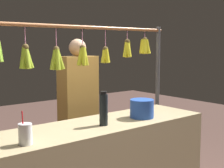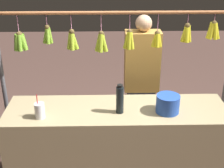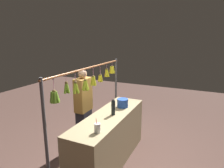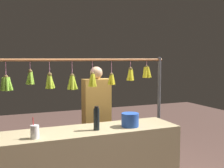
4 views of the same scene
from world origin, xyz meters
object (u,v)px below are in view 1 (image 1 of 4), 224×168
(blue_bucket, at_px, (142,109))
(vendor_person, at_px, (78,118))
(water_bottle, at_px, (104,109))
(drink_cup, at_px, (25,134))

(blue_bucket, height_order, vendor_person, vendor_person)
(water_bottle, xyz_separation_m, drink_cup, (0.69, 0.08, -0.06))
(water_bottle, relative_size, drink_cup, 1.25)
(water_bottle, distance_m, vendor_person, 0.88)
(water_bottle, bearing_deg, vendor_person, -109.52)
(drink_cup, distance_m, vendor_person, 1.32)
(vendor_person, bearing_deg, blue_bucket, 100.36)
(blue_bucket, height_order, drink_cup, drink_cup)
(water_bottle, xyz_separation_m, vendor_person, (-0.28, -0.79, -0.25))
(blue_bucket, relative_size, drink_cup, 0.95)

